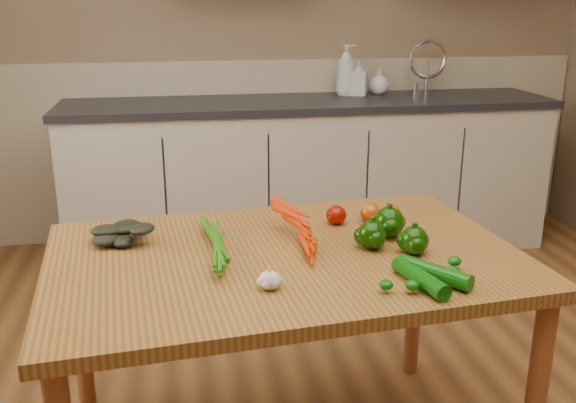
% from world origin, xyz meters
% --- Properties ---
extents(room, '(4.04, 5.04, 2.64)m').
position_xyz_m(room, '(0.00, 0.17, 1.25)').
color(room, brown).
rests_on(room, ground).
extents(counter_run, '(2.84, 0.64, 1.14)m').
position_xyz_m(counter_run, '(0.21, 2.19, 0.46)').
color(counter_run, '#BBB09C').
rests_on(counter_run, ground).
extents(table, '(1.47, 1.02, 0.74)m').
position_xyz_m(table, '(-0.25, 0.29, 0.66)').
color(table, '#99632C').
rests_on(table, ground).
extents(soap_bottle_a, '(0.14, 0.14, 0.30)m').
position_xyz_m(soap_bottle_a, '(0.45, 2.33, 1.05)').
color(soap_bottle_a, silver).
rests_on(soap_bottle_a, counter_run).
extents(soap_bottle_b, '(0.13, 0.13, 0.21)m').
position_xyz_m(soap_bottle_b, '(0.53, 2.31, 1.01)').
color(soap_bottle_b, silver).
rests_on(soap_bottle_b, counter_run).
extents(soap_bottle_c, '(0.17, 0.17, 0.16)m').
position_xyz_m(soap_bottle_c, '(0.66, 2.33, 0.98)').
color(soap_bottle_c, silver).
rests_on(soap_bottle_c, counter_run).
extents(carrot_bunch, '(0.28, 0.22, 0.07)m').
position_xyz_m(carrot_bunch, '(-0.28, 0.34, 0.78)').
color(carrot_bunch, red).
rests_on(carrot_bunch, table).
extents(leafy_greens, '(0.20, 0.18, 0.10)m').
position_xyz_m(leafy_greens, '(-0.73, 0.45, 0.79)').
color(leafy_greens, black).
rests_on(leafy_greens, table).
extents(garlic_bulb, '(0.06, 0.06, 0.05)m').
position_xyz_m(garlic_bulb, '(-0.33, 0.05, 0.77)').
color(garlic_bulb, white).
rests_on(garlic_bulb, table).
extents(pepper_a, '(0.09, 0.09, 0.09)m').
position_xyz_m(pepper_a, '(0.01, 0.28, 0.79)').
color(pepper_a, '#0D3302').
rests_on(pepper_a, table).
extents(pepper_b, '(0.10, 0.10, 0.10)m').
position_xyz_m(pepper_b, '(0.10, 0.37, 0.79)').
color(pepper_b, '#0D3302').
rests_on(pepper_b, table).
extents(pepper_c, '(0.08, 0.08, 0.08)m').
position_xyz_m(pepper_c, '(0.12, 0.22, 0.78)').
color(pepper_c, '#0D3302').
rests_on(pepper_c, table).
extents(tomato_a, '(0.07, 0.07, 0.06)m').
position_xyz_m(tomato_a, '(-0.04, 0.51, 0.77)').
color(tomato_a, '#8B0B02').
rests_on(tomato_a, table).
extents(tomato_b, '(0.07, 0.07, 0.06)m').
position_xyz_m(tomato_b, '(0.08, 0.52, 0.77)').
color(tomato_b, '#BD4104').
rests_on(tomato_b, table).
extents(tomato_c, '(0.06, 0.06, 0.06)m').
position_xyz_m(tomato_c, '(0.15, 0.51, 0.77)').
color(tomato_c, '#BD4104').
rests_on(tomato_c, table).
extents(zucchini_a, '(0.17, 0.20, 0.05)m').
position_xyz_m(zucchini_a, '(0.11, 0.03, 0.77)').
color(zucchini_a, '#074607').
rests_on(zucchini_a, table).
extents(zucchini_b, '(0.10, 0.22, 0.05)m').
position_xyz_m(zucchini_b, '(0.06, 0.00, 0.77)').
color(zucchini_b, '#074607').
rests_on(zucchini_b, table).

